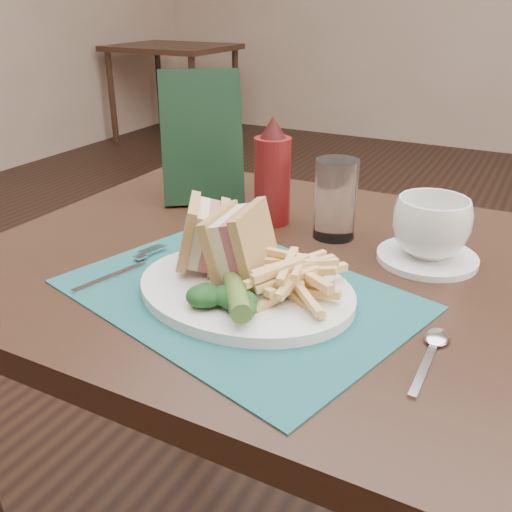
% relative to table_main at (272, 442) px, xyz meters
% --- Properties ---
extents(floor, '(7.00, 7.00, 0.00)m').
position_rel_table_main_xyz_m(floor, '(0.00, 0.50, -0.38)').
color(floor, black).
rests_on(floor, ground).
extents(wall_back, '(6.00, 0.00, 6.00)m').
position_rel_table_main_xyz_m(wall_back, '(0.00, 4.00, -0.38)').
color(wall_back, tan).
rests_on(wall_back, ground).
extents(table_main, '(0.90, 0.75, 0.75)m').
position_rel_table_main_xyz_m(table_main, '(0.00, 0.00, 0.00)').
color(table_main, black).
rests_on(table_main, ground).
extents(table_bg_left, '(0.90, 0.75, 0.75)m').
position_rel_table_main_xyz_m(table_bg_left, '(-2.47, 3.19, 0.00)').
color(table_bg_left, black).
rests_on(table_bg_left, ground).
extents(placemat, '(0.52, 0.43, 0.00)m').
position_rel_table_main_xyz_m(placemat, '(0.01, -0.14, 0.38)').
color(placemat, '#1B5456').
rests_on(placemat, table_main).
extents(plate, '(0.32, 0.26, 0.01)m').
position_rel_table_main_xyz_m(plate, '(0.02, -0.14, 0.38)').
color(plate, white).
rests_on(plate, placemat).
extents(sandwich_half_a, '(0.11, 0.12, 0.10)m').
position_rel_table_main_xyz_m(sandwich_half_a, '(-0.08, -0.12, 0.44)').
color(sandwich_half_a, tan).
rests_on(sandwich_half_a, plate).
extents(sandwich_half_b, '(0.09, 0.11, 0.10)m').
position_rel_table_main_xyz_m(sandwich_half_b, '(-0.01, -0.12, 0.44)').
color(sandwich_half_b, tan).
rests_on(sandwich_half_b, plate).
extents(kale_garnish, '(0.11, 0.08, 0.03)m').
position_rel_table_main_xyz_m(kale_garnish, '(0.03, -0.19, 0.41)').
color(kale_garnish, '#133616').
rests_on(kale_garnish, plate).
extents(pickle_spear, '(0.09, 0.11, 0.03)m').
position_rel_table_main_xyz_m(pickle_spear, '(0.04, -0.19, 0.41)').
color(pickle_spear, '#486627').
rests_on(pickle_spear, plate).
extents(fries_pile, '(0.18, 0.20, 0.05)m').
position_rel_table_main_xyz_m(fries_pile, '(0.09, -0.12, 0.42)').
color(fries_pile, '#EAC275').
rests_on(fries_pile, plate).
extents(fork, '(0.07, 0.17, 0.01)m').
position_rel_table_main_xyz_m(fork, '(-0.17, -0.15, 0.38)').
color(fork, silver).
rests_on(fork, placemat).
extents(spoon, '(0.04, 0.15, 0.01)m').
position_rel_table_main_xyz_m(spoon, '(0.27, -0.17, 0.38)').
color(spoon, silver).
rests_on(spoon, table_main).
extents(saucer, '(0.20, 0.20, 0.01)m').
position_rel_table_main_xyz_m(saucer, '(0.21, 0.09, 0.38)').
color(saucer, white).
rests_on(saucer, table_main).
extents(coffee_cup, '(0.15, 0.15, 0.09)m').
position_rel_table_main_xyz_m(coffee_cup, '(0.21, 0.09, 0.43)').
color(coffee_cup, white).
rests_on(coffee_cup, saucer).
extents(drinking_glass, '(0.08, 0.08, 0.13)m').
position_rel_table_main_xyz_m(drinking_glass, '(0.05, 0.11, 0.44)').
color(drinking_glass, white).
rests_on(drinking_glass, table_main).
extents(ketchup_bottle, '(0.08, 0.08, 0.19)m').
position_rel_table_main_xyz_m(ketchup_bottle, '(-0.07, 0.13, 0.47)').
color(ketchup_bottle, '#601010').
rests_on(ketchup_bottle, table_main).
extents(check_presenter, '(0.18, 0.16, 0.24)m').
position_rel_table_main_xyz_m(check_presenter, '(-0.24, 0.17, 0.50)').
color(check_presenter, black).
rests_on(check_presenter, table_main).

